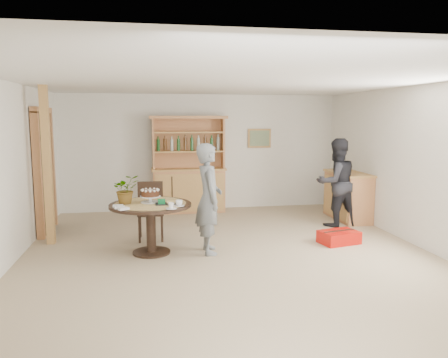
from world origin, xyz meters
TOP-DOWN VIEW (x-y plane):
  - ground at (0.00, 0.00)m, footprint 7.00×7.00m
  - room_shell at (0.00, 0.01)m, footprint 6.04×7.04m
  - doorway at (-2.93, 2.00)m, footprint 0.13×1.10m
  - pine_post at (-2.70, 1.20)m, footprint 0.12×0.12m
  - hutch at (-0.30, 3.24)m, footprint 1.62×0.54m
  - sideboard at (2.74, 2.00)m, footprint 0.54×1.26m
  - dining_table at (-1.12, 0.41)m, footprint 1.20×1.20m
  - dining_chair at (-1.12, 1.24)m, footprint 0.43×0.43m
  - birthday_cake at (-1.12, 0.46)m, footprint 0.30×0.30m
  - flower_vase at (-1.47, 0.46)m, footprint 0.47×0.44m
  - gift_tray at (-0.90, 0.29)m, footprint 0.30×0.20m
  - coffee_cup_a at (-0.72, 0.13)m, footprint 0.15×0.15m
  - coffee_cup_b at (-0.84, -0.04)m, footprint 0.15×0.15m
  - napkins at (-1.53, 0.10)m, footprint 0.24×0.33m
  - teen_boy at (-0.27, 0.31)m, footprint 0.41×0.61m
  - adult_person at (2.28, 1.55)m, footprint 0.89×0.74m
  - red_suitcase at (1.85, 0.43)m, footprint 0.67×0.52m

SIDE VIEW (x-z plane):
  - ground at x=0.00m, z-range 0.00..0.00m
  - red_suitcase at x=1.85m, z-range 0.00..0.21m
  - sideboard at x=2.74m, z-range 0.00..0.94m
  - dining_chair at x=-1.12m, z-range 0.06..1.01m
  - dining_table at x=-1.12m, z-range 0.22..0.98m
  - hutch at x=-0.30m, z-range -0.33..1.71m
  - napkins at x=-1.53m, z-range 0.76..0.79m
  - gift_tray at x=-0.90m, z-range 0.75..0.83m
  - coffee_cup_b at x=-0.84m, z-range 0.75..0.84m
  - coffee_cup_a at x=-0.72m, z-range 0.76..0.84m
  - adult_person at x=2.28m, z-range 0.00..1.63m
  - teen_boy at x=-0.27m, z-range 0.00..1.63m
  - birthday_cake at x=-1.12m, z-range 0.78..0.98m
  - flower_vase at x=-1.47m, z-range 0.76..1.18m
  - doorway at x=-2.93m, z-range 0.02..2.20m
  - pine_post at x=-2.70m, z-range 0.00..2.50m
  - room_shell at x=0.00m, z-range 0.48..3.00m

